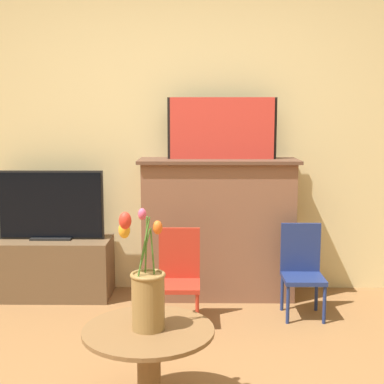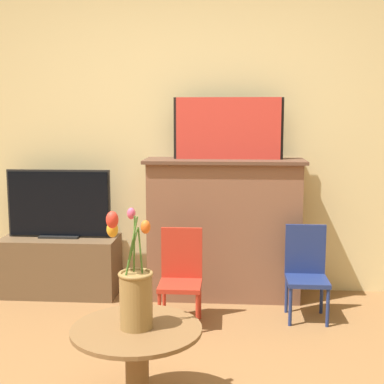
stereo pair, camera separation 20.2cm
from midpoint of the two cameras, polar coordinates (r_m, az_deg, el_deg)
wall_back at (r=4.27m, az=0.83°, el=7.47°), size 8.00×0.06×2.70m
fireplace_mantel at (r=4.14m, az=4.82°, el=-3.74°), size 1.21×0.42×1.07m
painting at (r=4.06m, az=5.32°, el=6.77°), size 0.82×0.03×0.46m
tv_stand at (r=4.36m, az=-12.52°, el=-7.66°), size 0.90×0.41×0.46m
tv_monitor at (r=4.26m, az=-12.70°, el=-1.34°), size 0.81×0.12×0.53m
chair_red at (r=3.66m, az=0.40°, el=-8.65°), size 0.28×0.28×0.64m
chair_blue at (r=3.86m, az=13.57°, el=-7.97°), size 0.28×0.28×0.64m
side_table at (r=2.63m, az=-3.61°, el=-17.14°), size 0.62×0.62×0.43m
vase_tulips at (r=2.51m, az=-3.81°, el=-10.58°), size 0.21×0.17×0.56m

